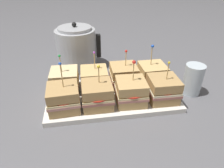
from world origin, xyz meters
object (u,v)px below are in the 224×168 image
(sandwich_front_center_left, at_px, (97,95))
(sandwich_back_far_right, at_px, (152,74))
(sandwich_front_center_right, at_px, (131,92))
(drinking_glass, at_px, (193,79))
(serving_platter, at_px, (112,96))
(sandwich_back_far_left, at_px, (65,81))
(sandwich_back_center_left, at_px, (94,79))
(sandwich_front_far_right, at_px, (163,89))
(kettle_steel, at_px, (77,48))
(sandwich_front_far_left, at_px, (64,98))
(sandwich_back_center_right, at_px, (124,76))

(sandwich_front_center_left, height_order, sandwich_back_far_right, sandwich_back_far_right)
(sandwich_front_center_right, distance_m, drinking_glass, 0.25)
(serving_platter, relative_size, sandwich_back_far_left, 3.17)
(sandwich_back_center_left, height_order, drinking_glass, sandwich_back_center_left)
(sandwich_back_center_left, bearing_deg, sandwich_front_center_right, -43.12)
(sandwich_front_far_right, bearing_deg, sandwich_front_center_left, 180.00)
(sandwich_front_center_right, bearing_deg, drinking_glass, 10.48)
(kettle_steel, bearing_deg, sandwich_front_center_right, -62.67)
(sandwich_front_far_left, xyz_separation_m, sandwich_front_center_left, (0.11, 0.00, 0.00))
(sandwich_back_center_left, bearing_deg, sandwich_back_center_right, 2.06)
(sandwich_back_far_left, xyz_separation_m, kettle_steel, (0.05, 0.23, 0.03))
(sandwich_back_far_left, xyz_separation_m, sandwich_back_center_right, (0.22, 0.00, 0.00))
(kettle_steel, bearing_deg, sandwich_front_far_right, -49.83)
(serving_platter, height_order, sandwich_back_center_left, sandwich_back_center_left)
(sandwich_front_far_right, distance_m, sandwich_back_far_right, 0.11)
(serving_platter, xyz_separation_m, kettle_steel, (-0.12, 0.28, 0.08))
(drinking_glass, bearing_deg, sandwich_front_center_left, -172.57)
(sandwich_front_far_left, distance_m, sandwich_back_far_right, 0.35)
(serving_platter, relative_size, sandwich_front_far_left, 2.79)
(sandwich_front_far_right, distance_m, sandwich_back_far_left, 0.35)
(sandwich_back_center_left, xyz_separation_m, sandwich_back_center_right, (0.11, 0.00, 0.00))
(sandwich_front_center_left, relative_size, drinking_glass, 1.25)
(sandwich_front_center_left, height_order, sandwich_front_far_right, same)
(sandwich_back_center_left, bearing_deg, kettle_steel, 104.74)
(sandwich_front_center_right, xyz_separation_m, sandwich_front_far_right, (0.11, -0.00, -0.00))
(sandwich_front_far_right, height_order, kettle_steel, kettle_steel)
(sandwich_front_center_right, relative_size, sandwich_front_far_right, 1.04)
(sandwich_front_center_right, distance_m, sandwich_back_center_right, 0.11)
(drinking_glass, bearing_deg, sandwich_front_center_right, -169.52)
(serving_platter, height_order, sandwich_back_center_right, sandwich_back_center_right)
(sandwich_back_center_right, bearing_deg, serving_platter, -133.54)
(sandwich_back_center_right, bearing_deg, sandwich_back_far_right, -0.61)
(sandwich_front_center_right, relative_size, sandwich_back_center_right, 1.05)
(sandwich_front_center_right, relative_size, sandwich_back_far_right, 0.97)
(sandwich_back_far_left, bearing_deg, serving_platter, -17.45)
(kettle_steel, distance_m, drinking_glass, 0.51)
(serving_platter, height_order, sandwich_back_far_left, sandwich_back_far_left)
(serving_platter, bearing_deg, sandwich_back_center_right, 46.46)
(serving_platter, bearing_deg, sandwich_back_center_left, 138.46)
(sandwich_front_far_left, height_order, kettle_steel, kettle_steel)
(sandwich_back_far_right, bearing_deg, sandwich_front_far_right, -89.32)
(sandwich_front_center_right, bearing_deg, sandwich_back_far_right, 44.74)
(sandwich_front_center_right, relative_size, sandwich_back_center_left, 1.05)
(sandwich_front_center_left, relative_size, sandwich_back_center_left, 1.00)
(sandwich_back_far_left, bearing_deg, sandwich_front_center_left, -44.98)
(kettle_steel, bearing_deg, sandwich_front_center_left, -79.65)
(sandwich_back_far_left, relative_size, drinking_glass, 1.25)
(sandwich_back_center_left, bearing_deg, sandwich_back_far_left, 179.92)
(sandwich_front_far_left, bearing_deg, sandwich_back_far_left, 90.34)
(sandwich_front_center_right, xyz_separation_m, sandwich_back_far_right, (0.11, 0.11, -0.00))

